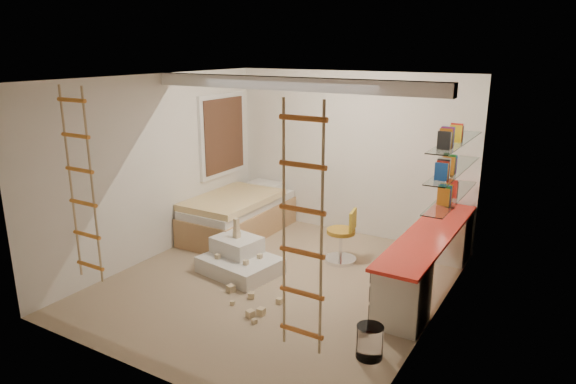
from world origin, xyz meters
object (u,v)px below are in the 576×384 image
Objects in this scene: swivel_chair at (342,242)px; play_platform at (239,259)px; desk at (428,258)px; bed at (239,214)px.

play_platform is at bearing -136.33° from swivel_chair.
swivel_chair is at bearing 171.30° from desk.
desk is at bearing 19.34° from play_platform.
desk is 3.60× the size of swivel_chair.
desk reaches higher than play_platform.
play_platform is (-2.33, -0.82, -0.23)m from desk.
desk is 3.22m from bed.
swivel_chair is 1.47m from play_platform.
play_platform is (-1.06, -1.01, -0.12)m from swivel_chair.
desk is 1.40× the size of bed.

